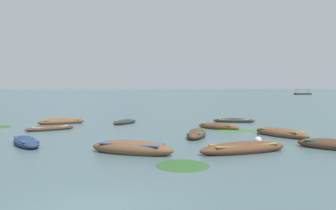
{
  "coord_description": "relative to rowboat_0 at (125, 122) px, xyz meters",
  "views": [
    {
      "loc": [
        1.41,
        -9.21,
        2.98
      ],
      "look_at": [
        3.91,
        54.37,
        0.12
      ],
      "focal_mm": 40.5,
      "sensor_mm": 36.0,
      "label": 1
    }
  ],
  "objects": [
    {
      "name": "rowboat_5",
      "position": [
        7.11,
        -4.35,
        0.04
      ],
      "size": [
        3.17,
        3.35,
        0.57
      ],
      "color": "brown",
      "rests_on": "ground"
    },
    {
      "name": "ground_plane",
      "position": [
        0.96,
        1477.61,
        -0.14
      ],
      "size": [
        6000.0,
        6000.0,
        0.0
      ],
      "primitive_type": "plane",
      "color": "#476066"
    },
    {
      "name": "mountain_3",
      "position": [
        936.48,
        2018.63,
        259.66
      ],
      "size": [
        1542.36,
        1542.36,
        519.6
      ],
      "primitive_type": "cone",
      "color": "slate",
      "rests_on": "ground"
    },
    {
      "name": "rowboat_9",
      "position": [
        -4.23,
        -11.79,
        0.04
      ],
      "size": [
        2.72,
        3.73,
        0.58
      ],
      "color": "navy",
      "rests_on": "ground"
    },
    {
      "name": "rowboat_8",
      "position": [
        5.01,
        -8.79,
        0.05
      ],
      "size": [
        1.93,
        3.76,
        0.62
      ],
      "color": "#4C3323",
      "rests_on": "ground"
    },
    {
      "name": "mountain_2",
      "position": [
        52.38,
        2054.43,
        151.26
      ],
      "size": [
        1082.73,
        1082.73,
        302.8
      ],
      "primitive_type": "cone",
      "color": "slate",
      "rests_on": "ground"
    },
    {
      "name": "rowboat_3",
      "position": [
        1.4,
        -14.42,
        0.09
      ],
      "size": [
        4.22,
        2.78,
        0.76
      ],
      "color": "brown",
      "rests_on": "ground"
    },
    {
      "name": "mooring_buoy",
      "position": [
        8.2,
        -10.87,
        -0.05
      ],
      "size": [
        0.41,
        0.41,
        0.85
      ],
      "color": "silver",
      "rests_on": "ground"
    },
    {
      "name": "rowboat_0",
      "position": [
        0.0,
        0.0,
        0.0
      ],
      "size": [
        2.34,
        3.09,
        0.44
      ],
      "color": "#2D2826",
      "rests_on": "ground"
    },
    {
      "name": "rowboat_7",
      "position": [
        11.2,
        -13.58,
        0.06
      ],
      "size": [
        3.47,
        3.32,
        0.63
      ],
      "color": "#4C3323",
      "rests_on": "ground"
    },
    {
      "name": "rowboat_6",
      "position": [
        10.27,
        -8.66,
        0.06
      ],
      "size": [
        3.03,
        4.2,
        0.65
      ],
      "color": "brown",
      "rests_on": "ground"
    },
    {
      "name": "rowboat_10",
      "position": [
        -5.26,
        0.05,
        0.05
      ],
      "size": [
        3.88,
        2.64,
        0.6
      ],
      "color": "brown",
      "rests_on": "ground"
    },
    {
      "name": "weed_patch_2",
      "position": [
        8.1,
        -5.66,
        -0.14
      ],
      "size": [
        3.58,
        2.33,
        0.14
      ],
      "primitive_type": "ellipsoid",
      "rotation": [
        0.0,
        0.0,
        0.13
      ],
      "color": "#38662D",
      "rests_on": "ground"
    },
    {
      "name": "ferry_1",
      "position": [
        67.92,
        131.78,
        0.31
      ],
      "size": [
        7.27,
        3.3,
        2.54
      ],
      "color": "#2D2826",
      "rests_on": "ground"
    },
    {
      "name": "rowboat_2",
      "position": [
        -4.92,
        -4.67,
        -0.0
      ],
      "size": [
        3.38,
        2.77,
        0.43
      ],
      "color": "#4C3323",
      "rests_on": "ground"
    },
    {
      "name": "rowboat_4",
      "position": [
        9.39,
        0.94,
        0.01
      ],
      "size": [
        3.7,
        1.57,
        0.47
      ],
      "color": "#2D2826",
      "rests_on": "ground"
    },
    {
      "name": "mountain_1",
      "position": [
        -463.45,
        1943.31,
        146.53
      ],
      "size": [
        1196.73,
        1196.73,
        293.34
      ],
      "primitive_type": "cone",
      "color": "slate",
      "rests_on": "ground"
    },
    {
      "name": "rowboat_1",
      "position": [
        6.53,
        -14.41,
        0.06
      ],
      "size": [
        4.65,
        2.67,
        0.65
      ],
      "color": "brown",
      "rests_on": "ground"
    },
    {
      "name": "weed_patch_0",
      "position": [
        3.5,
        -17.22,
        -0.14
      ],
      "size": [
        2.08,
        2.48,
        0.14
      ],
      "primitive_type": "ellipsoid",
      "rotation": [
        0.0,
        0.0,
        3.13
      ],
      "color": "#2D5628",
      "rests_on": "ground"
    }
  ]
}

